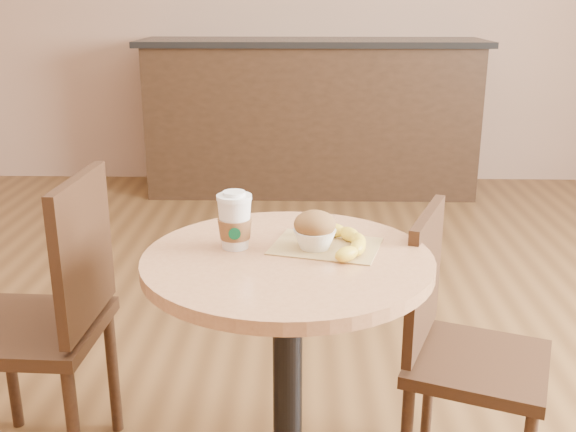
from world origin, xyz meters
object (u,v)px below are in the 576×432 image
(cafe_table, at_px, (288,349))
(coffee_cup, at_px, (235,223))
(chair_right, at_px, (458,345))
(muffin, at_px, (315,230))
(chair_left, at_px, (50,315))
(banana, at_px, (337,241))

(cafe_table, height_order, coffee_cup, coffee_cup)
(cafe_table, xyz_separation_m, chair_right, (0.44, 0.18, -0.08))
(coffee_cup, bearing_deg, cafe_table, -26.29)
(muffin, bearing_deg, chair_left, 164.32)
(cafe_table, distance_m, banana, 0.28)
(chair_left, bearing_deg, chair_right, 89.10)
(banana, bearing_deg, coffee_cup, 162.92)
(muffin, bearing_deg, coffee_cup, 178.32)
(chair_left, height_order, muffin, chair_left)
(chair_left, height_order, banana, chair_left)
(chair_right, bearing_deg, cafe_table, 133.46)
(chair_left, distance_m, coffee_cup, 0.66)
(banana, bearing_deg, muffin, 167.03)
(muffin, bearing_deg, chair_right, 20.02)
(chair_right, xyz_separation_m, muffin, (-0.38, -0.14, 0.36))
(coffee_cup, xyz_separation_m, banana, (0.23, -0.00, -0.04))
(chair_left, xyz_separation_m, chair_right, (1.10, -0.06, -0.04))
(chair_left, xyz_separation_m, banana, (0.77, -0.20, 0.29))
(cafe_table, relative_size, muffin, 7.60)
(chair_right, bearing_deg, chair_left, 107.89)
(cafe_table, distance_m, coffee_cup, 0.32)
(coffee_cup, relative_size, banana, 0.58)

